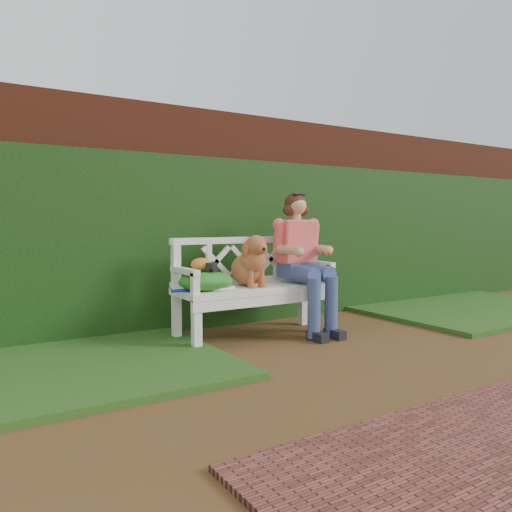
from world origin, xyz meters
TOP-DOWN VIEW (x-y plane):
  - ground at (0.00, 0.00)m, footprint 60.00×60.00m
  - brick_wall at (0.00, 1.90)m, footprint 10.00×0.30m
  - ivy_hedge at (0.00, 1.68)m, footprint 10.00×0.18m
  - grass_left at (-2.40, 0.90)m, footprint 2.60×2.00m
  - grass_right at (2.40, 0.90)m, footprint 2.60×2.00m
  - garden_bench at (-0.51, 1.02)m, footprint 1.62×0.71m
  - seated_woman at (-0.04, 1.00)m, footprint 0.77×0.88m
  - dog at (-0.59, 1.00)m, footprint 0.40×0.49m
  - tennis_racket at (-0.97, 0.97)m, footprint 0.63×0.31m
  - green_bag at (-1.05, 0.97)m, footprint 0.53×0.44m
  - camera_item at (-1.02, 0.96)m, footprint 0.13×0.12m
  - baseball_glove at (-1.08, 1.00)m, footprint 0.22×0.19m

SIDE VIEW (x-z plane):
  - ground at x=0.00m, z-range 0.00..0.00m
  - grass_left at x=-2.40m, z-range 0.00..0.05m
  - grass_right at x=2.40m, z-range 0.00..0.05m
  - garden_bench at x=-0.51m, z-range 0.00..0.48m
  - tennis_racket at x=-0.97m, z-range 0.48..0.51m
  - green_bag at x=-1.05m, z-range 0.48..0.64m
  - seated_woman at x=-0.04m, z-range 0.00..1.30m
  - camera_item at x=-1.02m, z-range 0.64..0.72m
  - baseball_glove at x=-1.08m, z-range 0.64..0.76m
  - dog at x=-0.59m, z-range 0.48..0.95m
  - ivy_hedge at x=0.00m, z-range 0.00..1.70m
  - brick_wall at x=0.00m, z-range 0.00..2.20m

